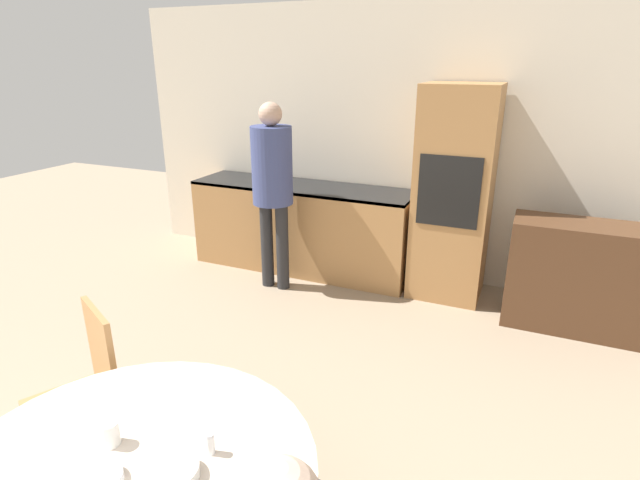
% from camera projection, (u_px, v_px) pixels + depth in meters
% --- Properties ---
extents(wall_back, '(6.06, 0.05, 2.60)m').
position_uv_depth(wall_back, '(416.00, 146.00, 4.75)').
color(wall_back, silver).
rests_on(wall_back, ground_plane).
extents(kitchen_counter, '(2.26, 0.60, 0.89)m').
position_uv_depth(kitchen_counter, '(302.00, 226.00, 5.13)').
color(kitchen_counter, '#AD7A47').
rests_on(kitchen_counter, ground_plane).
extents(oven_unit, '(0.64, 0.59, 1.89)m').
position_uv_depth(oven_unit, '(454.00, 195.00, 4.41)').
color(oven_unit, '#AD7A47').
rests_on(oven_unit, ground_plane).
extents(sideboard, '(1.19, 0.45, 0.89)m').
position_uv_depth(sideboard, '(587.00, 278.00, 3.94)').
color(sideboard, '#51331E').
rests_on(sideboard, ground_plane).
extents(chair_far_left, '(0.54, 0.54, 0.91)m').
position_uv_depth(chair_far_left, '(88.00, 386.00, 2.54)').
color(chair_far_left, '#AD7A47').
rests_on(chair_far_left, ground_plane).
extents(person_standing, '(0.37, 0.37, 1.73)m').
position_uv_depth(person_standing, '(272.00, 178.00, 4.49)').
color(person_standing, '#262628').
rests_on(person_standing, ground_plane).
extents(cup, '(0.07, 0.07, 0.10)m').
position_uv_depth(cup, '(110.00, 433.00, 1.84)').
color(cup, white).
rests_on(cup, dining_table).
extents(bowl_near, '(0.18, 0.18, 0.04)m').
position_uv_depth(bowl_near, '(95.00, 480.00, 1.67)').
color(bowl_near, silver).
rests_on(bowl_near, dining_table).
extents(bowl_far, '(0.19, 0.19, 0.05)m').
position_uv_depth(bowl_far, '(171.00, 472.00, 1.70)').
color(bowl_far, white).
rests_on(bowl_far, dining_table).
extents(salt_shaker, '(0.03, 0.03, 0.09)m').
position_uv_depth(salt_shaker, '(210.00, 443.00, 1.80)').
color(salt_shaker, white).
rests_on(salt_shaker, dining_table).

